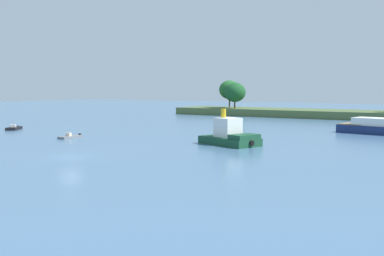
% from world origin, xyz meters
% --- Properties ---
extents(ground_plane, '(400.00, 400.00, 0.00)m').
position_xyz_m(ground_plane, '(0.00, 0.00, 0.00)').
color(ground_plane, '#476B8E').
extents(treeline_island, '(91.94, 15.35, 10.06)m').
position_xyz_m(treeline_island, '(6.52, 84.11, 2.37)').
color(treeline_island, '#4C6038').
rests_on(treeline_island, ground).
extents(tugboat, '(9.21, 6.78, 4.84)m').
position_xyz_m(tugboat, '(9.66, 19.48, 1.22)').
color(tugboat, '#19472D').
rests_on(tugboat, ground).
extents(small_motorboat, '(1.67, 4.13, 0.86)m').
position_xyz_m(small_motorboat, '(-14.89, 13.44, 0.22)').
color(small_motorboat, slate).
rests_on(small_motorboat, ground).
extents(fishing_skiff, '(4.00, 4.57, 1.00)m').
position_xyz_m(fishing_skiff, '(-34.82, 17.85, 0.28)').
color(fishing_skiff, black).
rests_on(fishing_skiff, ground).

